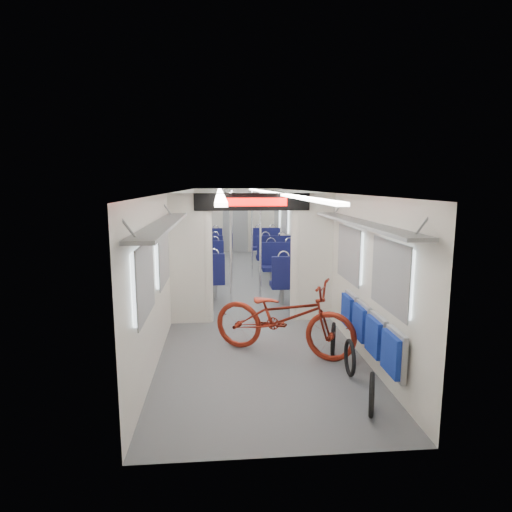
# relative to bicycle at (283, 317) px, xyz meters

# --- Properties ---
(carriage) EXTENTS (12.00, 12.02, 2.31)m
(carriage) POSITION_rel_bicycle_xyz_m (-0.33, 3.34, 0.94)
(carriage) COLOR #515456
(carriage) RESTS_ON ground
(bicycle) EXTENTS (2.23, 1.59, 1.11)m
(bicycle) POSITION_rel_bicycle_xyz_m (0.00, 0.00, 0.00)
(bicycle) COLOR maroon
(bicycle) RESTS_ON ground
(flip_bench) EXTENTS (0.12, 2.13, 0.54)m
(flip_bench) POSITION_rel_bicycle_xyz_m (1.02, -0.68, 0.02)
(flip_bench) COLOR gray
(flip_bench) RESTS_ON carriage
(bike_hoop_a) EXTENTS (0.21, 0.47, 0.48)m
(bike_hoop_a) POSITION_rel_bicycle_xyz_m (0.69, -1.77, -0.34)
(bike_hoop_a) COLOR black
(bike_hoop_a) RESTS_ON ground
(bike_hoop_b) EXTENTS (0.08, 0.49, 0.49)m
(bike_hoop_b) POSITION_rel_bicycle_xyz_m (0.75, -0.80, -0.34)
(bike_hoop_b) COLOR black
(bike_hoop_b) RESTS_ON ground
(bike_hoop_c) EXTENTS (0.20, 0.48, 0.49)m
(bike_hoop_c) POSITION_rel_bicycle_xyz_m (0.71, -0.13, -0.34)
(bike_hoop_c) COLOR black
(bike_hoop_c) RESTS_ON ground
(seat_bay_near_left) EXTENTS (0.93, 2.19, 1.13)m
(seat_bay_near_left) POSITION_rel_bicycle_xyz_m (-1.27, 3.99, 0.00)
(seat_bay_near_left) COLOR #0E0F3D
(seat_bay_near_left) RESTS_ON ground
(seat_bay_near_right) EXTENTS (0.94, 2.22, 1.14)m
(seat_bay_near_right) POSITION_rel_bicycle_xyz_m (0.60, 3.51, 0.01)
(seat_bay_near_right) COLOR #0E0F3D
(seat_bay_near_right) RESTS_ON ground
(seat_bay_far_left) EXTENTS (0.92, 2.10, 1.11)m
(seat_bay_far_left) POSITION_rel_bicycle_xyz_m (-1.27, 7.40, -0.01)
(seat_bay_far_left) COLOR #0E0F3D
(seat_bay_far_left) RESTS_ON ground
(seat_bay_far_right) EXTENTS (0.95, 2.27, 1.16)m
(seat_bay_far_right) POSITION_rel_bicycle_xyz_m (0.60, 6.89, 0.01)
(seat_bay_far_right) COLOR #0E0F3D
(seat_bay_far_right) RESTS_ON ground
(stanchion_near_left) EXTENTS (0.04, 0.04, 2.30)m
(stanchion_near_left) POSITION_rel_bicycle_xyz_m (-0.68, 2.48, 0.59)
(stanchion_near_left) COLOR silver
(stanchion_near_left) RESTS_ON ground
(stanchion_near_right) EXTENTS (0.04, 0.04, 2.30)m
(stanchion_near_right) POSITION_rel_bicycle_xyz_m (-0.10, 2.50, 0.59)
(stanchion_near_right) COLOR silver
(stanchion_near_right) RESTS_ON ground
(stanchion_far_left) EXTENTS (0.04, 0.04, 2.30)m
(stanchion_far_left) POSITION_rel_bicycle_xyz_m (-0.57, 5.48, 0.59)
(stanchion_far_left) COLOR silver
(stanchion_far_left) RESTS_ON ground
(stanchion_far_right) EXTENTS (0.04, 0.04, 2.30)m
(stanchion_far_right) POSITION_rel_bicycle_xyz_m (-0.06, 5.19, 0.59)
(stanchion_far_right) COLOR silver
(stanchion_far_right) RESTS_ON ground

